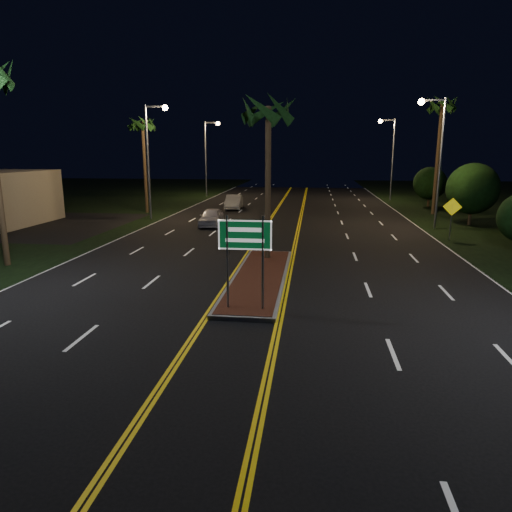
% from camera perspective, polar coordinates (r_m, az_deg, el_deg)
% --- Properties ---
extents(ground, '(120.00, 120.00, 0.00)m').
position_cam_1_polar(ground, '(13.26, -3.15, -11.09)').
color(ground, black).
rests_on(ground, ground).
extents(median_island, '(2.25, 10.25, 0.17)m').
position_cam_1_polar(median_island, '(19.77, 0.44, -2.68)').
color(median_island, gray).
rests_on(median_island, ground).
extents(highway_sign, '(1.80, 0.08, 3.20)m').
position_cam_1_polar(highway_sign, '(15.18, -1.39, 1.54)').
color(highway_sign, gray).
rests_on(highway_sign, ground).
extents(streetlight_left_mid, '(1.91, 0.44, 9.00)m').
position_cam_1_polar(streetlight_left_mid, '(38.14, -12.86, 12.95)').
color(streetlight_left_mid, gray).
rests_on(streetlight_left_mid, ground).
extents(streetlight_left_far, '(1.91, 0.44, 9.00)m').
position_cam_1_polar(streetlight_left_far, '(57.37, -5.96, 13.06)').
color(streetlight_left_far, gray).
rests_on(streetlight_left_far, ground).
extents(streetlight_right_mid, '(1.91, 0.44, 9.00)m').
position_cam_1_polar(streetlight_right_mid, '(34.95, 21.56, 12.43)').
color(streetlight_right_mid, gray).
rests_on(streetlight_right_mid, ground).
extents(streetlight_right_far, '(1.91, 0.44, 9.00)m').
position_cam_1_polar(streetlight_right_far, '(54.57, 16.38, 12.64)').
color(streetlight_right_far, gray).
rests_on(streetlight_right_far, ground).
extents(palm_median, '(2.40, 2.40, 8.30)m').
position_cam_1_polar(palm_median, '(22.61, 1.55, 17.66)').
color(palm_median, '#382819').
rests_on(palm_median, ground).
extents(palm_left_far, '(2.40, 2.40, 8.80)m').
position_cam_1_polar(palm_left_far, '(42.71, -14.00, 15.66)').
color(palm_left_far, '#382819').
rests_on(palm_left_far, ground).
extents(palm_right_far, '(2.40, 2.40, 10.30)m').
position_cam_1_polar(palm_right_far, '(43.40, 22.22, 16.92)').
color(palm_right_far, '#382819').
rests_on(palm_right_far, ground).
extents(shrub_mid, '(3.78, 3.78, 4.62)m').
position_cam_1_polar(shrub_mid, '(37.90, 25.46, 7.61)').
color(shrub_mid, '#382819').
rests_on(shrub_mid, ground).
extents(shrub_far, '(3.24, 3.24, 3.96)m').
position_cam_1_polar(shrub_far, '(49.40, 20.91, 8.49)').
color(shrub_far, '#382819').
rests_on(shrub_far, ground).
extents(car_near, '(2.18, 4.66, 1.52)m').
position_cam_1_polar(car_near, '(34.29, -5.61, 5.05)').
color(car_near, silver).
rests_on(car_near, ground).
extents(car_far, '(2.34, 4.88, 1.59)m').
position_cam_1_polar(car_far, '(44.37, -2.79, 6.90)').
color(car_far, '#989CA1').
rests_on(car_far, ground).
extents(warning_sign, '(1.07, 0.33, 2.63)m').
position_cam_1_polar(warning_sign, '(30.93, 23.28, 5.02)').
color(warning_sign, gray).
rests_on(warning_sign, ground).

